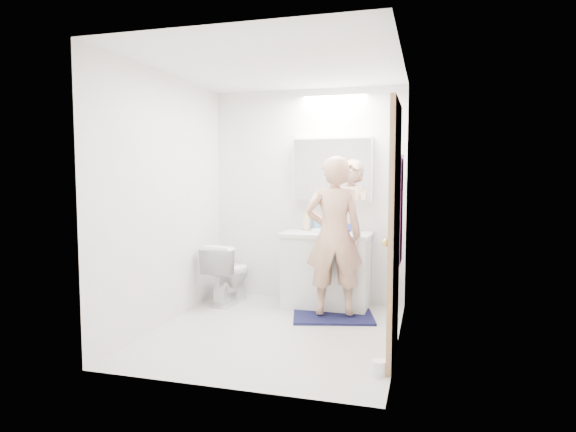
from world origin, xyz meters
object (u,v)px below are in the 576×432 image
(toilet, at_px, (228,273))
(toilet_paper_roll, at_px, (379,367))
(soap_bottle_b, at_px, (316,222))
(soap_bottle_a, at_px, (306,220))
(vanity_cabinet, at_px, (327,272))
(toothbrush_cup, at_px, (349,228))
(person, at_px, (334,236))
(medicine_cabinet, at_px, (333,169))

(toilet, xyz_separation_m, toilet_paper_roll, (1.83, -1.57, -0.29))
(soap_bottle_b, bearing_deg, soap_bottle_a, -164.18)
(soap_bottle_b, height_order, toilet_paper_roll, soap_bottle_b)
(soap_bottle_a, height_order, soap_bottle_b, soap_bottle_a)
(vanity_cabinet, xyz_separation_m, toilet_paper_roll, (0.73, -1.68, -0.34))
(soap_bottle_b, relative_size, toothbrush_cup, 2.08)
(vanity_cabinet, distance_m, toothbrush_cup, 0.54)
(soap_bottle_b, xyz_separation_m, toothbrush_cup, (0.37, -0.02, -0.05))
(vanity_cabinet, xyz_separation_m, toilet, (-1.10, -0.11, -0.05))
(toilet, bearing_deg, toilet_paper_roll, 144.37)
(toothbrush_cup, height_order, toilet_paper_roll, toothbrush_cup)
(vanity_cabinet, height_order, toilet, vanity_cabinet)
(soap_bottle_b, relative_size, toilet_paper_roll, 1.68)
(toilet, height_order, person, person)
(soap_bottle_a, bearing_deg, medicine_cabinet, 12.00)
(vanity_cabinet, height_order, soap_bottle_b, soap_bottle_b)
(vanity_cabinet, xyz_separation_m, soap_bottle_b, (-0.16, 0.18, 0.52))
(vanity_cabinet, height_order, medicine_cabinet, medicine_cabinet)
(vanity_cabinet, relative_size, soap_bottle_b, 4.86)
(toothbrush_cup, bearing_deg, soap_bottle_b, 176.91)
(vanity_cabinet, relative_size, medicine_cabinet, 1.02)
(soap_bottle_a, bearing_deg, soap_bottle_b, 15.82)
(toilet, relative_size, person, 0.43)
(person, distance_m, toothbrush_cup, 0.55)
(vanity_cabinet, relative_size, toilet_paper_roll, 8.18)
(vanity_cabinet, relative_size, person, 0.57)
(vanity_cabinet, distance_m, soap_bottle_a, 0.63)
(medicine_cabinet, bearing_deg, soap_bottle_a, -168.00)
(medicine_cabinet, bearing_deg, person, -77.62)
(medicine_cabinet, height_order, toilet_paper_roll, medicine_cabinet)
(vanity_cabinet, distance_m, toilet_paper_roll, 1.87)
(soap_bottle_a, relative_size, toilet_paper_roll, 2.17)
(vanity_cabinet, distance_m, soap_bottle_b, 0.58)
(vanity_cabinet, relative_size, soap_bottle_a, 3.78)
(toilet, distance_m, toothbrush_cup, 1.44)
(vanity_cabinet, bearing_deg, toothbrush_cup, 37.31)
(person, relative_size, soap_bottle_b, 8.50)
(soap_bottle_a, distance_m, soap_bottle_b, 0.11)
(toothbrush_cup, bearing_deg, toilet, -168.18)
(toilet, relative_size, toothbrush_cup, 7.63)
(medicine_cabinet, height_order, soap_bottle_b, medicine_cabinet)
(toothbrush_cup, bearing_deg, medicine_cabinet, 165.56)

